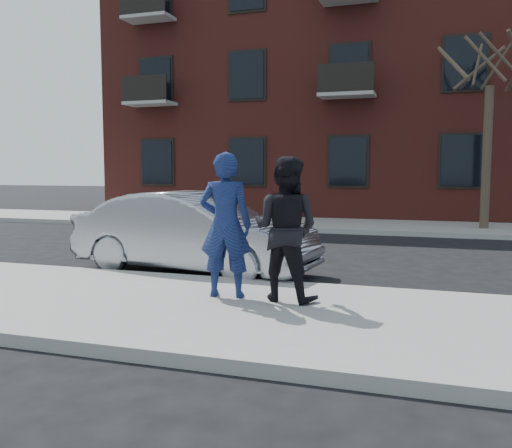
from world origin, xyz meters
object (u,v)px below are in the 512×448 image
(street_tree, at_px, (491,45))
(man_peacoat, at_px, (286,229))
(silver_sedan, at_px, (194,233))
(man_hoodie, at_px, (225,225))

(street_tree, bearing_deg, man_peacoat, -107.55)
(street_tree, height_order, man_peacoat, street_tree)
(silver_sedan, bearing_deg, street_tree, -26.53)
(silver_sedan, xyz_separation_m, man_hoodie, (1.45, -2.15, 0.40))
(street_tree, distance_m, silver_sedan, 11.28)
(street_tree, relative_size, man_peacoat, 3.56)
(street_tree, xyz_separation_m, man_peacoat, (-3.35, -10.60, -4.42))
(man_hoodie, distance_m, man_peacoat, 0.83)
(man_hoodie, xyz_separation_m, man_peacoat, (0.83, 0.07, -0.03))
(silver_sedan, relative_size, man_hoodie, 2.28)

